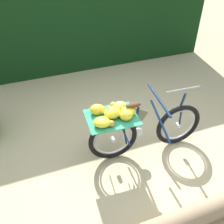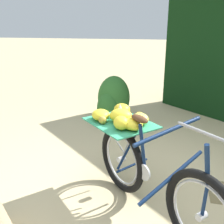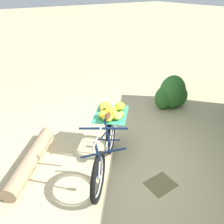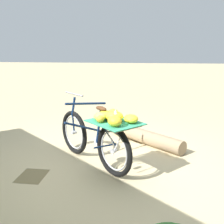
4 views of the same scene
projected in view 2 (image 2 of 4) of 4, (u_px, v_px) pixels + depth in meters
name	position (u px, v px, depth m)	size (l,w,h in m)	color
ground_plane	(140.00, 201.00, 2.72)	(60.00, 60.00, 0.00)	#C6B284
bicycle	(143.00, 159.00, 2.48)	(1.45, 1.49, 1.03)	black
shrub_cluster	(114.00, 101.00, 4.96)	(0.87, 0.60, 0.83)	#2D6628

